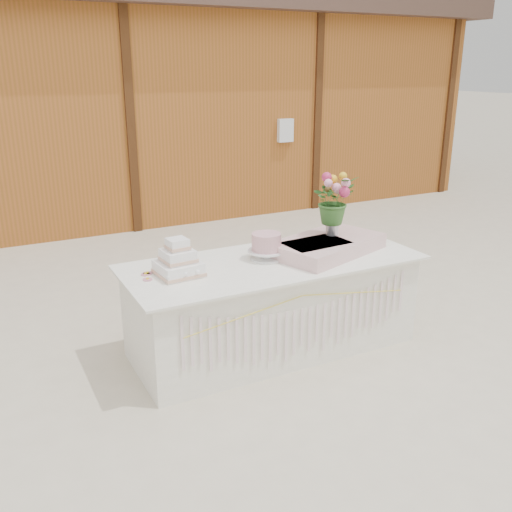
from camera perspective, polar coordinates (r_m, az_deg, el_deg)
The scene contains 9 objects.
ground at distance 4.86m, azimuth 1.64°, elevation -9.09°, with size 80.00×80.00×0.00m, color beige.
barn at distance 9.99m, azimuth -15.73°, elevation 14.57°, with size 12.60×4.60×3.30m.
cake_table at distance 4.69m, azimuth 1.72°, elevation -4.91°, with size 2.40×1.00×0.77m.
wedding_cake at distance 4.25m, azimuth -7.79°, elevation -0.68°, with size 0.34×0.34×0.28m.
pink_cake_stand at distance 4.55m, azimuth 1.04°, elevation 1.12°, with size 0.30×0.30×0.22m.
satin_runner at distance 4.77m, azimuth 7.09°, elevation 1.05°, with size 0.95×0.55×0.12m, color beige.
flower_vase at distance 4.85m, azimuth 7.63°, elevation 2.97°, with size 0.11×0.11×0.15m, color silver.
bouquet at distance 4.79m, azimuth 7.77°, elevation 6.14°, with size 0.36×0.31×0.40m, color #366A2A.
loose_flowers at distance 4.32m, azimuth -10.91°, elevation -1.78°, with size 0.14×0.34×0.02m, color #CB7C8F, non-canonical shape.
Camera 1 is at (-2.10, -3.76, 2.25)m, focal length 40.00 mm.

